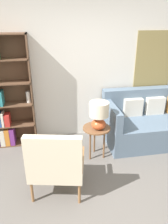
{
  "coord_description": "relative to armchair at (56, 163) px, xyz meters",
  "views": [
    {
      "loc": [
        -0.53,
        -1.92,
        2.24
      ],
      "look_at": [
        0.01,
        1.05,
        0.9
      ],
      "focal_mm": 35.0,
      "sensor_mm": 36.0,
      "label": 1
    }
  ],
  "objects": [
    {
      "name": "side_table",
      "position": [
        0.71,
        0.78,
        -0.04
      ],
      "size": [
        0.45,
        0.45,
        0.56
      ],
      "color": "brown",
      "rests_on": "ground_plane"
    },
    {
      "name": "couch",
      "position": [
        2.01,
        1.17,
        -0.17
      ],
      "size": [
        2.01,
        0.94,
        0.96
      ],
      "color": "slate",
      "rests_on": "ground_plane"
    },
    {
      "name": "ground_plane",
      "position": [
        0.48,
        -0.38,
        -0.52
      ],
      "size": [
        14.0,
        14.0,
        0.0
      ],
      "primitive_type": "plane",
      "color": "#66605B"
    },
    {
      "name": "table_lamp",
      "position": [
        0.73,
        0.72,
        0.3
      ],
      "size": [
        0.31,
        0.31,
        0.46
      ],
      "color": "#C65128",
      "rests_on": "side_table"
    },
    {
      "name": "armchair",
      "position": [
        0.0,
        0.0,
        0.0
      ],
      "size": [
        0.81,
        0.75,
        0.97
      ],
      "color": "olive",
      "rests_on": "ground_plane"
    },
    {
      "name": "wall_back",
      "position": [
        0.5,
        1.65,
        0.83
      ],
      "size": [
        6.4,
        0.08,
        2.7
      ],
      "color": "silver",
      "rests_on": "ground_plane"
    }
  ]
}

